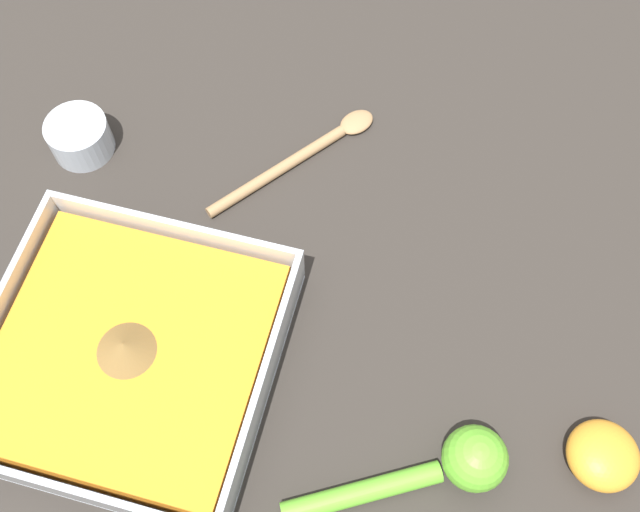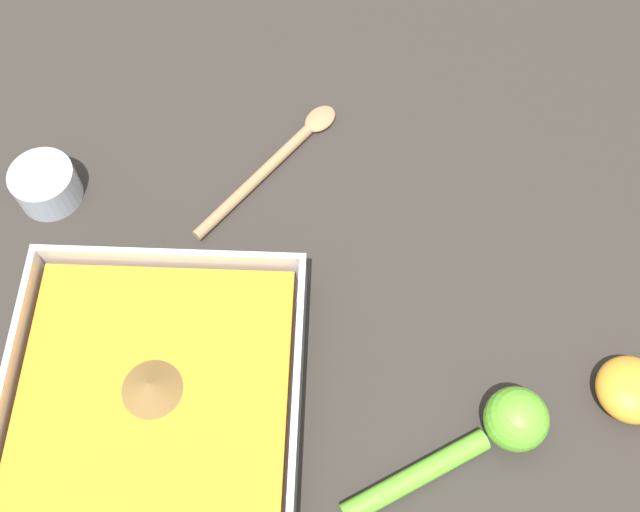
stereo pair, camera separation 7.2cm
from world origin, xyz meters
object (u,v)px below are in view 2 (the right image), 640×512
at_px(lemon_squeezer, 494,432).
at_px(lemon_half, 631,390).
at_px(spice_bowl, 46,185).
at_px(square_dish, 157,395).
at_px(wooden_spoon, 275,161).

height_order(lemon_squeezer, lemon_half, lemon_squeezer).
distance_m(spice_bowl, lemon_half, 0.60).
xyz_separation_m(square_dish, wooden_spoon, (-0.09, -0.26, -0.02)).
relative_size(lemon_half, wooden_spoon, 0.35).
xyz_separation_m(lemon_squeezer, lemon_half, (-0.13, -0.04, -0.01)).
bearing_deg(spice_bowl, wooden_spoon, -168.51).
height_order(lemon_half, wooden_spoon, lemon_half).
distance_m(lemon_squeezer, wooden_spoon, 0.35).
xyz_separation_m(square_dish, lemon_squeezer, (-0.30, 0.02, 0.00)).
bearing_deg(square_dish, wooden_spoon, -108.46).
bearing_deg(wooden_spoon, lemon_half, -87.53).
xyz_separation_m(spice_bowl, wooden_spoon, (-0.23, -0.05, -0.01)).
bearing_deg(square_dish, spice_bowl, -56.41).
bearing_deg(spice_bowl, square_dish, 123.59).
relative_size(square_dish, spice_bowl, 3.89).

